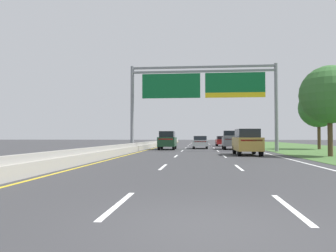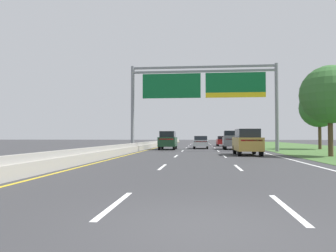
# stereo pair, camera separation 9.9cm
# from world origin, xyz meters

# --- Properties ---
(ground_plane) EXTENTS (220.00, 220.00, 0.00)m
(ground_plane) POSITION_xyz_m (0.00, 35.00, 0.00)
(ground_plane) COLOR #333335
(lane_striping) EXTENTS (11.96, 106.00, 0.01)m
(lane_striping) POSITION_xyz_m (0.00, 34.54, 0.00)
(lane_striping) COLOR white
(lane_striping) RESTS_ON ground
(grass_verge_right) EXTENTS (14.00, 110.00, 0.02)m
(grass_verge_right) POSITION_xyz_m (13.95, 35.00, 0.01)
(grass_verge_right) COLOR #3D602D
(grass_verge_right) RESTS_ON ground
(median_barrier_concrete) EXTENTS (0.60, 110.00, 0.85)m
(median_barrier_concrete) POSITION_xyz_m (-6.60, 35.00, 0.35)
(median_barrier_concrete) COLOR #99968E
(median_barrier_concrete) RESTS_ON ground
(overhead_sign_gantry) EXTENTS (15.06, 0.42, 8.89)m
(overhead_sign_gantry) POSITION_xyz_m (0.30, 27.89, 6.34)
(overhead_sign_gantry) COLOR gray
(overhead_sign_gantry) RESTS_ON ground
(pickup_truck_grey) EXTENTS (2.16, 5.46, 2.20)m
(pickup_truck_grey) POSITION_xyz_m (3.70, 33.68, 1.07)
(pickup_truck_grey) COLOR slate
(pickup_truck_grey) RESTS_ON ground
(car_red_right_lane_sedan) EXTENTS (1.83, 4.41, 1.57)m
(car_red_right_lane_sedan) POSITION_xyz_m (3.48, 46.61, 0.82)
(car_red_right_lane_sedan) COLOR maroon
(car_red_right_lane_sedan) RESTS_ON ground
(car_white_centre_lane_sedan) EXTENTS (1.84, 4.41, 1.57)m
(car_white_centre_lane_sedan) POSITION_xyz_m (0.04, 35.55, 0.82)
(car_white_centre_lane_sedan) COLOR silver
(car_white_centre_lane_sedan) RESTS_ON ground
(car_gold_right_lane_suv) EXTENTS (1.95, 4.72, 2.11)m
(car_gold_right_lane_suv) POSITION_xyz_m (3.80, 21.48, 1.10)
(car_gold_right_lane_suv) COLOR #A38438
(car_gold_right_lane_suv) RESTS_ON ground
(car_darkgreen_left_lane_suv) EXTENTS (1.96, 4.73, 2.11)m
(car_darkgreen_left_lane_suv) POSITION_xyz_m (-3.75, 32.14, 1.10)
(car_darkgreen_left_lane_suv) COLOR #193D23
(car_darkgreen_left_lane_suv) RESTS_ON ground
(roadside_tree_near) EXTENTS (4.40, 4.40, 6.88)m
(roadside_tree_near) POSITION_xyz_m (9.76, 20.04, 4.66)
(roadside_tree_near) COLOR #4C3823
(roadside_tree_near) RESTS_ON ground
(roadside_tree_mid) EXTENTS (4.61, 4.61, 7.20)m
(roadside_tree_mid) POSITION_xyz_m (13.99, 34.41, 4.89)
(roadside_tree_mid) COLOR #4C3823
(roadside_tree_mid) RESTS_ON ground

